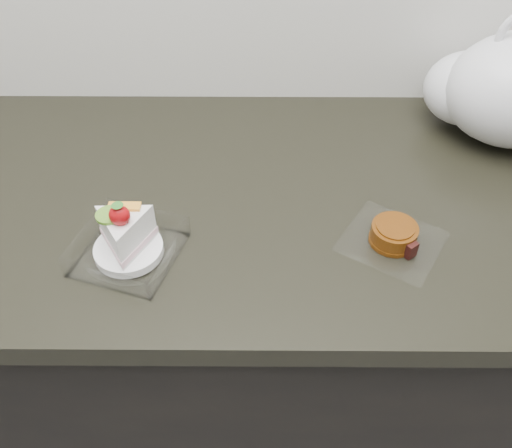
% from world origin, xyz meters
% --- Properties ---
extents(counter, '(2.04, 0.64, 0.90)m').
position_xyz_m(counter, '(0.00, 1.69, 0.45)').
color(counter, black).
rests_on(counter, ground).
extents(cake_tray, '(0.18, 0.18, 0.11)m').
position_xyz_m(cake_tray, '(-0.13, 1.54, 0.93)').
color(cake_tray, white).
rests_on(cake_tray, counter).
extents(mooncake_wrap, '(0.20, 0.19, 0.03)m').
position_xyz_m(mooncake_wrap, '(0.28, 1.57, 0.91)').
color(mooncake_wrap, white).
rests_on(mooncake_wrap, counter).
extents(plastic_bag, '(0.35, 0.29, 0.26)m').
position_xyz_m(plastic_bag, '(0.53, 1.86, 1.00)').
color(plastic_bag, white).
rests_on(plastic_bag, counter).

